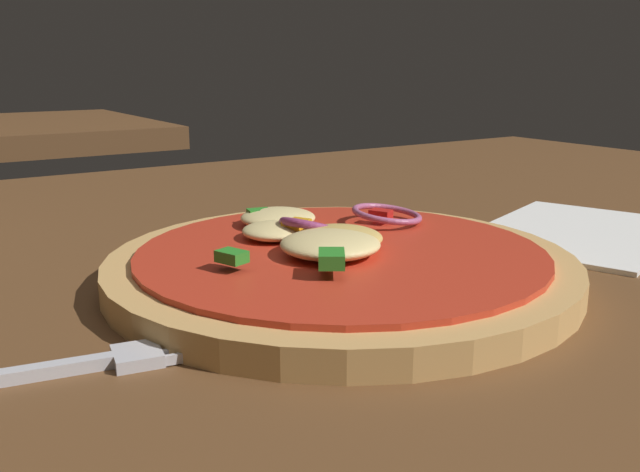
% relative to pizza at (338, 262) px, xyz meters
% --- Properties ---
extents(dining_table, '(1.33, 0.91, 0.04)m').
position_rel_pizza_xyz_m(dining_table, '(-0.04, -0.02, -0.03)').
color(dining_table, brown).
rests_on(dining_table, ground).
extents(pizza, '(0.24, 0.24, 0.03)m').
position_rel_pizza_xyz_m(pizza, '(0.00, 0.00, 0.00)').
color(pizza, tan).
rests_on(pizza, dining_table).
extents(fork, '(0.19, 0.04, 0.01)m').
position_rel_pizza_xyz_m(fork, '(-0.16, -0.04, -0.01)').
color(fork, silver).
rests_on(fork, dining_table).
extents(napkin, '(0.18, 0.16, 0.00)m').
position_rel_pizza_xyz_m(napkin, '(0.19, -0.01, -0.01)').
color(napkin, white).
rests_on(napkin, dining_table).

